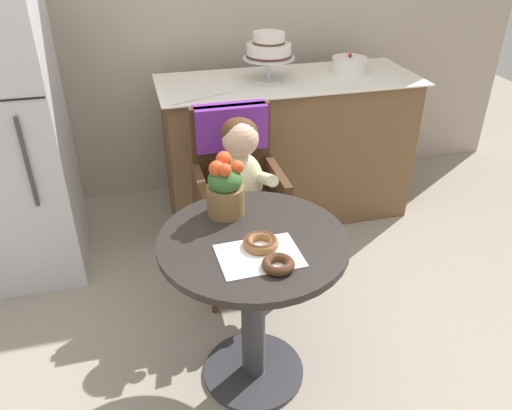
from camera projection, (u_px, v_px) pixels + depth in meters
name	position (u px, v px, depth m)	size (l,w,h in m)	color
ground_plane	(254.00, 372.00, 2.24)	(8.00, 8.00, 0.00)	gray
cafe_table	(253.00, 283.00, 1.98)	(0.72, 0.72, 0.72)	#282321
wicker_chair	(235.00, 172.00, 2.52)	(0.42, 0.45, 0.95)	#472D19
seated_child	(242.00, 179.00, 2.37)	(0.27, 0.32, 0.73)	beige
paper_napkin	(259.00, 256.00, 1.78)	(0.29, 0.21, 0.00)	white
donut_front	(278.00, 264.00, 1.71)	(0.11, 0.11, 0.03)	#4C2D19
donut_mid	(261.00, 242.00, 1.82)	(0.13, 0.13, 0.04)	#936033
flower_vase	(225.00, 188.00, 1.97)	(0.15, 0.15, 0.25)	brown
display_counter	(287.00, 148.00, 3.21)	(1.56, 0.62, 0.90)	brown
tiered_cake_stand	(269.00, 49.00, 2.86)	(0.30, 0.30, 0.28)	silver
round_layer_cake	(349.00, 65.00, 3.08)	(0.21, 0.21, 0.12)	white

